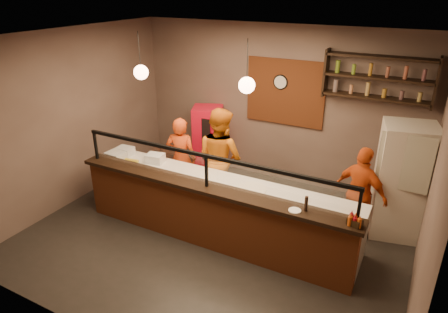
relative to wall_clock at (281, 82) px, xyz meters
The scene contains 29 objects.
floor 3.24m from the wall_clock, 92.33° to the right, with size 6.00×6.00×0.00m, color black.
ceiling 2.70m from the wall_clock, 92.33° to the right, with size 6.00×6.00×0.00m, color #352F29.
wall_back 0.51m from the wall_clock, 158.20° to the left, with size 6.00×6.00×0.00m, color #6E5A51.
wall_left 3.99m from the wall_clock, 141.57° to the right, with size 5.00×5.00×0.00m, color #6E5A51.
wall_right 3.84m from the wall_clock, 40.31° to the right, with size 5.00×5.00×0.00m, color #6E5A51.
wall_front 4.99m from the wall_clock, 91.16° to the right, with size 6.00×6.00×0.00m, color #6E5A51.
brick_patch 0.22m from the wall_clock, ahead, with size 1.60×0.04×1.30m, color brown.
service_counter 3.19m from the wall_clock, 92.08° to the right, with size 4.60×0.25×1.00m, color brown.
counter_ledge 2.96m from the wall_clock, 92.08° to the right, with size 4.70×0.37×0.06m, color black.
worktop_cabinet 2.81m from the wall_clock, 92.53° to the right, with size 4.60×0.75×0.85m, color gray.
worktop 2.57m from the wall_clock, 92.53° to the right, with size 4.60×0.75×0.05m, color white.
sneeze_guard 2.86m from the wall_clock, 92.08° to the right, with size 4.50×0.05×0.52m.
wall_shelving 1.83m from the wall_clock, ahead, with size 1.84×0.28×0.85m.
wall_clock is the anchor object (origin of this frame).
pendant_left 2.81m from the wall_clock, 125.30° to the right, with size 0.24×0.24×0.77m.
pendant_right 2.32m from the wall_clock, 82.44° to the right, with size 0.24×0.24×0.77m.
cook_left 2.45m from the wall_clock, 130.12° to the right, with size 0.59×0.39×1.62m, color #D14113.
cook_mid 1.98m from the wall_clock, 109.55° to the right, with size 0.92×0.72×1.89m, color #C46612.
cook_right 2.72m from the wall_clock, 35.18° to the right, with size 0.92×0.38×1.57m, color #CF4913.
fridge 2.92m from the wall_clock, 21.25° to the right, with size 0.80×0.74×1.91m, color beige.
red_cooler 2.05m from the wall_clock, 168.26° to the right, with size 0.63×0.57×1.46m, color red.
pizza_dough 2.59m from the wall_clock, 79.34° to the right, with size 0.48×0.48×0.01m, color silver.
prep_tub_a 3.30m from the wall_clock, 136.53° to the right, with size 0.31×0.24×0.15m, color silver.
prep_tub_b 2.87m from the wall_clock, 125.87° to the right, with size 0.31×0.25×0.15m, color white.
prep_tub_c 3.47m from the wall_clock, 132.60° to the right, with size 0.33×0.26×0.16m, color silver.
rolling_pin 3.27m from the wall_clock, 130.19° to the right, with size 0.06×0.06×0.34m, color yellow.
condiment_caddy 3.64m from the wall_clock, 53.13° to the right, with size 0.17×0.13×0.10m, color black.
pepper_mill 3.24m from the wall_clock, 62.31° to the right, with size 0.05×0.05×0.21m, color black.
small_plate 3.28m from the wall_clock, 65.03° to the right, with size 0.17×0.17×0.01m, color white.
Camera 1 is at (2.74, -4.92, 3.91)m, focal length 32.00 mm.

